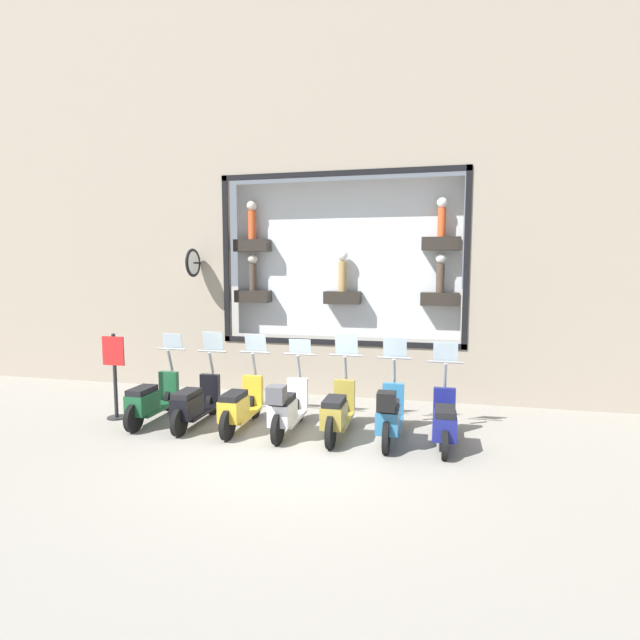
{
  "coord_description": "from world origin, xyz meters",
  "views": [
    {
      "loc": [
        -7.32,
        -2.09,
        2.89
      ],
      "look_at": [
        2.18,
        0.15,
        1.84
      ],
      "focal_mm": 28.0,
      "sensor_mm": 36.0,
      "label": 1
    }
  ],
  "objects_px": {
    "scooter_black_5": "(195,403)",
    "scooter_navy_0": "(445,421)",
    "shop_sign_post": "(115,373)",
    "scooter_white_3": "(287,408)",
    "scooter_yellow_4": "(240,406)",
    "scooter_teal_1": "(389,414)",
    "scooter_green_6": "(151,400)",
    "scooter_olive_2": "(337,411)"
  },
  "relations": [
    {
      "from": "scooter_navy_0",
      "to": "scooter_yellow_4",
      "type": "height_order",
      "value": "scooter_yellow_4"
    },
    {
      "from": "scooter_white_3",
      "to": "scooter_yellow_4",
      "type": "bearing_deg",
      "value": 85.95
    },
    {
      "from": "scooter_teal_1",
      "to": "scooter_yellow_4",
      "type": "distance_m",
      "value": 2.64
    },
    {
      "from": "scooter_white_3",
      "to": "scooter_yellow_4",
      "type": "xyz_separation_m",
      "value": [
        0.06,
        0.88,
        -0.04
      ]
    },
    {
      "from": "scooter_black_5",
      "to": "scooter_teal_1",
      "type": "bearing_deg",
      "value": -90.92
    },
    {
      "from": "scooter_yellow_4",
      "to": "scooter_black_5",
      "type": "bearing_deg",
      "value": 90.13
    },
    {
      "from": "scooter_navy_0",
      "to": "scooter_white_3",
      "type": "bearing_deg",
      "value": 91.22
    },
    {
      "from": "scooter_yellow_4",
      "to": "scooter_white_3",
      "type": "bearing_deg",
      "value": -94.05
    },
    {
      "from": "scooter_olive_2",
      "to": "shop_sign_post",
      "type": "bearing_deg",
      "value": 88.96
    },
    {
      "from": "scooter_green_6",
      "to": "scooter_navy_0",
      "type": "bearing_deg",
      "value": -90.04
    },
    {
      "from": "scooter_white_3",
      "to": "scooter_black_5",
      "type": "xyz_separation_m",
      "value": [
        0.06,
        1.76,
        -0.05
      ]
    },
    {
      "from": "scooter_yellow_4",
      "to": "scooter_black_5",
      "type": "height_order",
      "value": "scooter_black_5"
    },
    {
      "from": "scooter_white_3",
      "to": "shop_sign_post",
      "type": "bearing_deg",
      "value": 87.59
    },
    {
      "from": "scooter_teal_1",
      "to": "shop_sign_post",
      "type": "height_order",
      "value": "scooter_teal_1"
    },
    {
      "from": "scooter_navy_0",
      "to": "scooter_yellow_4",
      "type": "xyz_separation_m",
      "value": [
        0.01,
        3.52,
        0.02
      ]
    },
    {
      "from": "scooter_olive_2",
      "to": "scooter_white_3",
      "type": "height_order",
      "value": "scooter_olive_2"
    },
    {
      "from": "scooter_teal_1",
      "to": "scooter_black_5",
      "type": "height_order",
      "value": "scooter_teal_1"
    },
    {
      "from": "scooter_olive_2",
      "to": "scooter_green_6",
      "type": "height_order",
      "value": "scooter_olive_2"
    },
    {
      "from": "scooter_green_6",
      "to": "shop_sign_post",
      "type": "relative_size",
      "value": 1.1
    },
    {
      "from": "scooter_navy_0",
      "to": "scooter_green_6",
      "type": "distance_m",
      "value": 5.28
    },
    {
      "from": "scooter_olive_2",
      "to": "shop_sign_post",
      "type": "distance_m",
      "value": 4.35
    },
    {
      "from": "scooter_teal_1",
      "to": "scooter_white_3",
      "type": "relative_size",
      "value": 1.0
    },
    {
      "from": "scooter_white_3",
      "to": "scooter_green_6",
      "type": "relative_size",
      "value": 1.0
    },
    {
      "from": "scooter_teal_1",
      "to": "scooter_green_6",
      "type": "bearing_deg",
      "value": 89.26
    },
    {
      "from": "scooter_yellow_4",
      "to": "scooter_black_5",
      "type": "xyz_separation_m",
      "value": [
        -0.0,
        0.88,
        -0.01
      ]
    },
    {
      "from": "scooter_black_5",
      "to": "scooter_yellow_4",
      "type": "bearing_deg",
      "value": -89.87
    },
    {
      "from": "scooter_navy_0",
      "to": "scooter_white_3",
      "type": "relative_size",
      "value": 0.99
    },
    {
      "from": "shop_sign_post",
      "to": "scooter_black_5",
      "type": "bearing_deg",
      "value": -92.88
    },
    {
      "from": "scooter_white_3",
      "to": "scooter_yellow_4",
      "type": "distance_m",
      "value": 0.88
    },
    {
      "from": "scooter_green_6",
      "to": "shop_sign_post",
      "type": "distance_m",
      "value": 0.93
    },
    {
      "from": "scooter_black_5",
      "to": "scooter_navy_0",
      "type": "bearing_deg",
      "value": -90.05
    },
    {
      "from": "scooter_navy_0",
      "to": "shop_sign_post",
      "type": "relative_size",
      "value": 1.1
    },
    {
      "from": "scooter_navy_0",
      "to": "scooter_yellow_4",
      "type": "relative_size",
      "value": 0.99
    },
    {
      "from": "scooter_olive_2",
      "to": "scooter_white_3",
      "type": "xyz_separation_m",
      "value": [
        -0.07,
        0.88,
        0.03
      ]
    },
    {
      "from": "scooter_yellow_4",
      "to": "scooter_green_6",
      "type": "bearing_deg",
      "value": 90.07
    },
    {
      "from": "scooter_navy_0",
      "to": "scooter_teal_1",
      "type": "height_order",
      "value": "scooter_teal_1"
    },
    {
      "from": "scooter_navy_0",
      "to": "scooter_white_3",
      "type": "height_order",
      "value": "scooter_navy_0"
    },
    {
      "from": "scooter_green_6",
      "to": "shop_sign_post",
      "type": "bearing_deg",
      "value": 83.99
    },
    {
      "from": "scooter_yellow_4",
      "to": "scooter_teal_1",
      "type": "bearing_deg",
      "value": -91.27
    },
    {
      "from": "scooter_olive_2",
      "to": "scooter_black_5",
      "type": "distance_m",
      "value": 2.64
    },
    {
      "from": "scooter_green_6",
      "to": "scooter_yellow_4",
      "type": "bearing_deg",
      "value": -89.93
    },
    {
      "from": "scooter_olive_2",
      "to": "scooter_yellow_4",
      "type": "xyz_separation_m",
      "value": [
        -0.0,
        1.76,
        -0.01
      ]
    }
  ]
}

